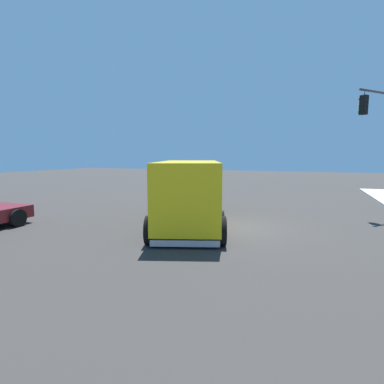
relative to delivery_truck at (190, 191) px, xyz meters
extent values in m
plane|color=#33302D|center=(-1.99, 0.22, -1.48)|extent=(100.00, 100.00, 0.00)
cube|color=yellow|center=(-0.24, 0.67, 0.10)|extent=(4.39, 6.84, 2.47)
cube|color=yellow|center=(1.20, -3.39, -0.28)|extent=(2.90, 2.59, 1.70)
cube|color=black|center=(1.48, -4.20, 0.06)|extent=(1.93, 0.75, 0.88)
cube|color=#B2B2B7|center=(-1.27, 3.60, -1.29)|extent=(2.24, 0.95, 0.21)
cube|color=white|center=(0.91, 1.07, 0.23)|extent=(1.80, 5.08, 0.36)
cube|color=white|center=(-1.38, 0.27, 0.23)|extent=(1.80, 5.08, 0.36)
cylinder|color=black|center=(2.35, -2.93, -0.98)|extent=(0.60, 1.04, 1.00)
cylinder|color=black|center=(0.01, -3.76, -0.98)|extent=(0.60, 1.04, 1.00)
cylinder|color=black|center=(0.40, 2.59, -0.98)|extent=(0.60, 1.04, 1.00)
cylinder|color=black|center=(-1.94, 1.77, -0.98)|extent=(0.60, 1.04, 1.00)
cylinder|color=black|center=(0.05, 3.58, -0.98)|extent=(0.60, 1.04, 1.00)
cylinder|color=black|center=(-2.29, 2.76, -0.98)|extent=(0.60, 1.04, 1.00)
cylinder|color=#38383D|center=(-8.45, -6.11, 4.82)|extent=(2.68, 3.04, 0.12)
cylinder|color=#38383D|center=(-7.39, -4.89, 4.70)|extent=(0.03, 0.03, 0.25)
cube|color=black|center=(-7.39, -4.89, 4.10)|extent=(0.42, 0.42, 0.95)
sphere|color=red|center=(-7.25, -5.01, 4.41)|extent=(0.20, 0.20, 0.20)
sphere|color=#EFA314|center=(-7.25, -5.01, 4.10)|extent=(0.20, 0.20, 0.20)
sphere|color=#19CC4C|center=(-7.25, -5.01, 3.79)|extent=(0.20, 0.20, 0.20)
cylinder|color=black|center=(6.69, 3.43, -1.10)|extent=(0.25, 0.76, 0.76)
camera|label=1|loc=(-4.95, 12.29, 1.56)|focal=27.56mm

